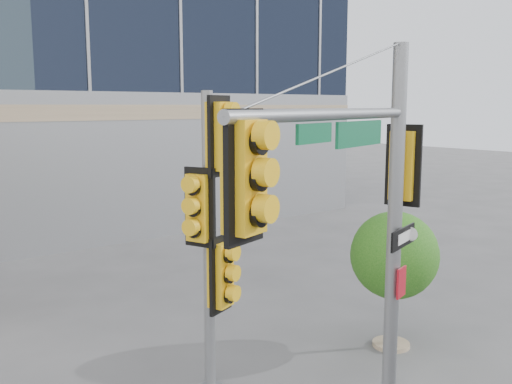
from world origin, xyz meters
TOP-DOWN VIEW (x-y plane):
  - main_signal_pole at (-0.32, -1.61)m, footprint 4.83×1.89m
  - secondary_signal_pole at (-0.92, 1.47)m, footprint 1.08×0.77m
  - street_tree at (3.59, 0.88)m, footprint 2.01×1.96m

SIDE VIEW (x-z plane):
  - street_tree at x=3.59m, z-range 0.50..3.63m
  - secondary_signal_pole at x=-0.92m, z-range 0.50..6.22m
  - main_signal_pole at x=-0.32m, z-range 0.77..7.18m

